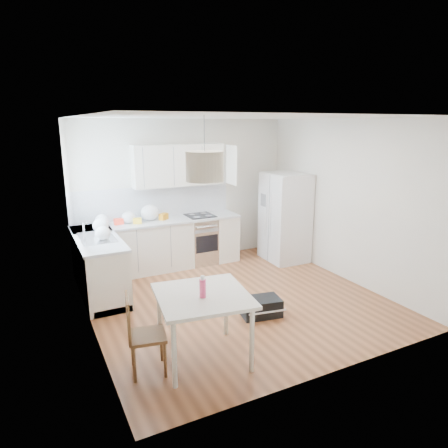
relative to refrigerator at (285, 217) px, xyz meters
name	(u,v)px	position (x,y,z in m)	size (l,w,h in m)	color
floor	(236,299)	(-1.75, -1.22, -0.85)	(4.20, 4.20, 0.00)	brown
ceiling	(237,117)	(-1.75, -1.22, 1.85)	(4.20, 4.20, 0.00)	white
wall_back	(184,192)	(-1.75, 0.88, 0.50)	(4.20, 4.20, 0.00)	silver
wall_left	(85,230)	(-3.85, -1.22, 0.50)	(4.20, 4.20, 0.00)	silver
wall_right	(346,201)	(0.35, -1.22, 0.50)	(4.20, 4.20, 0.00)	silver
window_glassblock	(72,185)	(-3.84, -0.07, 0.90)	(0.02, 1.00, 1.00)	#BFE0F9
cabinets_back	(160,246)	(-2.35, 0.58, -0.41)	(3.00, 0.60, 0.88)	silver
cabinets_left	(99,266)	(-3.55, -0.02, -0.41)	(0.60, 1.80, 0.88)	silver
counter_back	(159,221)	(-2.35, 0.58, 0.05)	(3.02, 0.64, 0.04)	#B3B6B9
counter_left	(96,238)	(-3.55, -0.02, 0.05)	(0.64, 1.82, 0.04)	#B3B6B9
backsplash_back	(154,202)	(-2.35, 0.87, 0.36)	(3.00, 0.01, 0.58)	white
backsplash_left	(74,220)	(-3.84, -0.02, 0.36)	(0.01, 1.80, 0.58)	white
upper_cabinets	(179,165)	(-1.90, 0.72, 1.02)	(1.70, 0.32, 0.75)	silver
range_oven	(200,240)	(-1.55, 0.58, -0.41)	(0.50, 0.61, 0.88)	#BBBDC0
sink	(97,238)	(-3.55, -0.07, 0.06)	(0.50, 0.80, 0.16)	#BBBDC0
refrigerator	(285,217)	(0.00, 0.00, 0.00)	(0.82, 0.85, 1.71)	white
dining_table	(203,301)	(-2.83, -2.44, -0.15)	(1.12, 1.12, 0.79)	beige
dining_chair	(147,334)	(-3.46, -2.41, -0.41)	(0.38, 0.38, 0.89)	#4F2D17
drink_bottle	(203,287)	(-2.86, -2.51, 0.06)	(0.07, 0.07, 0.25)	#DE3D69
gym_bag	(261,307)	(-1.69, -1.84, -0.73)	(0.54, 0.35, 0.25)	black
pendant_lamp	(205,166)	(-2.75, -2.36, 1.33)	(0.40, 0.40, 0.31)	#C3AF96
grocery_bag_a	(102,220)	(-3.34, 0.63, 0.17)	(0.22, 0.19, 0.20)	white
grocery_bag_b	(128,217)	(-2.89, 0.61, 0.17)	(0.23, 0.20, 0.21)	white
grocery_bag_c	(150,213)	(-2.50, 0.64, 0.21)	(0.32, 0.27, 0.29)	white
grocery_bag_d	(101,225)	(-3.43, 0.23, 0.18)	(0.25, 0.21, 0.23)	white
grocery_bag_e	(103,233)	(-3.49, -0.24, 0.17)	(0.23, 0.20, 0.21)	white
snack_orange	(164,216)	(-2.26, 0.60, 0.12)	(0.16, 0.10, 0.11)	orange
snack_yellow	(137,221)	(-2.76, 0.51, 0.12)	(0.14, 0.09, 0.10)	yellow
snack_red	(119,222)	(-3.07, 0.60, 0.12)	(0.15, 0.10, 0.11)	red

